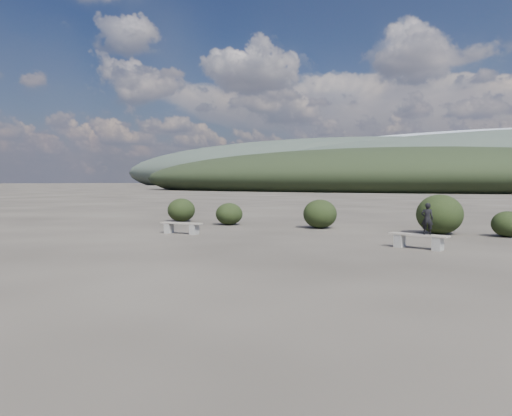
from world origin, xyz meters
The scene contains 9 objects.
ground centered at (0.00, 0.00, 0.00)m, with size 1200.00×1200.00×0.00m, color #2D2823.
bench_left centered at (-4.24, 4.85, 0.25)m, with size 1.66×0.45×0.41m.
bench_right centered at (4.07, 4.97, 0.25)m, with size 1.69×0.64×0.41m.
seated_person centered at (4.31, 4.93, 0.86)m, with size 0.32×0.21×0.89m, color black.
shrub_a centered at (-4.78, 8.86, 0.48)m, with size 1.18×1.18×0.96m, color black.
shrub_b centered at (-0.72, 9.36, 0.58)m, with size 1.36×1.36×1.17m, color black.
shrub_d centered at (3.88, 9.37, 0.72)m, with size 1.64×1.64×1.43m, color black.
shrub_e centered at (6.06, 9.57, 0.44)m, with size 1.06×1.06×0.88m, color black.
shrub_f centered at (-7.70, 9.23, 0.55)m, with size 1.30×1.30×1.10m, color black.
Camera 1 is at (7.06, -9.37, 1.88)m, focal length 35.00 mm.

